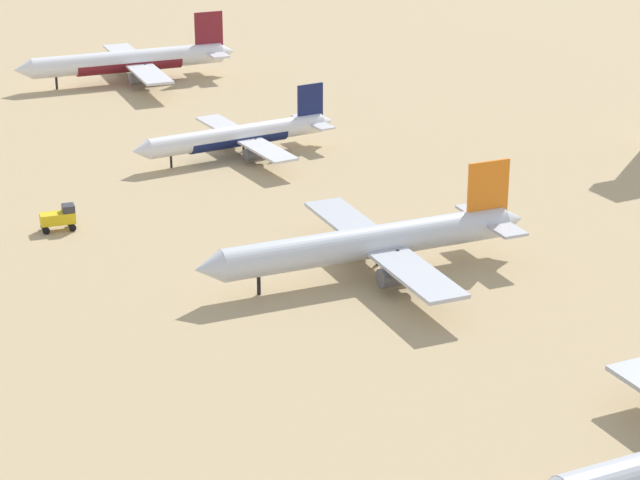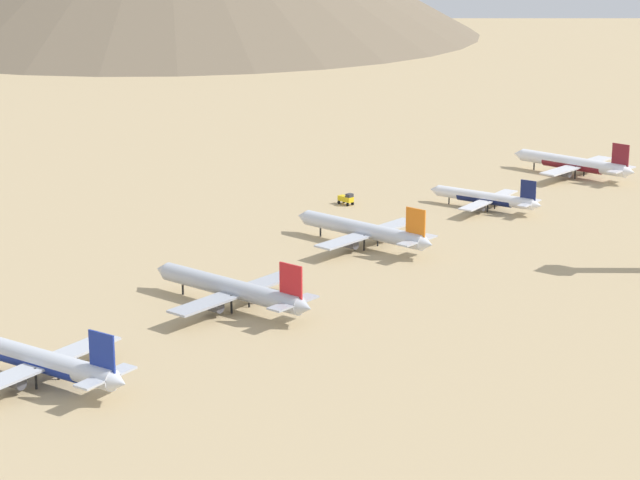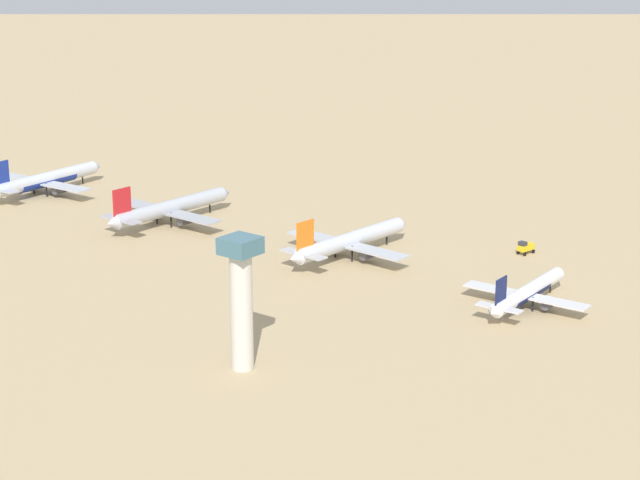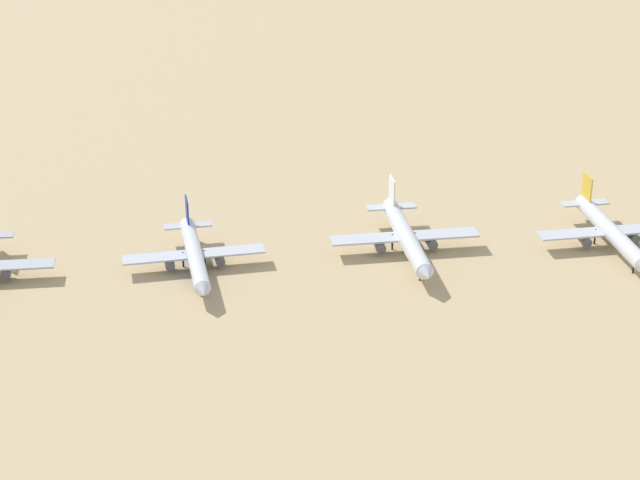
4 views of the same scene
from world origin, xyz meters
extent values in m
cylinder|color=#4C4C54|center=(-2.93, 8.97, 2.63)|extent=(5.20, 2.96, 2.80)
cylinder|color=silver|center=(-1.58, 61.84, 5.05)|extent=(43.45, 6.90, 4.57)
cone|color=silver|center=(21.94, 63.11, 5.05)|extent=(4.08, 4.68, 4.48)
cone|color=silver|center=(-24.86, 60.58, 5.05)|extent=(3.58, 4.29, 4.11)
cube|color=navy|center=(-20.54, 60.81, 10.40)|extent=(6.62, 0.78, 8.41)
cube|color=#B6BBC5|center=(-21.26, 60.77, 5.50)|extent=(4.62, 14.61, 0.43)
cube|color=#B6BBC5|center=(-3.38, 61.74, 4.25)|extent=(8.21, 41.13, 0.54)
cylinder|color=#4C4C54|center=(-2.81, 68.99, 2.60)|extent=(5.19, 3.03, 2.76)
cylinder|color=#4C4C54|center=(-2.03, 54.59, 2.60)|extent=(5.19, 3.03, 2.76)
cylinder|color=black|center=(14.83, 62.73, 2.30)|extent=(0.53, 0.53, 4.59)
cylinder|color=black|center=(-4.75, 64.80, 2.30)|extent=(0.53, 0.53, 4.59)
cylinder|color=black|center=(-4.41, 58.56, 2.30)|extent=(0.53, 0.53, 4.59)
cylinder|color=navy|center=(-1.58, 61.84, 4.71)|extent=(24.01, 5.86, 4.58)
cylinder|color=silver|center=(-3.50, 124.28, 5.49)|extent=(47.08, 5.18, 4.97)
cone|color=silver|center=(22.12, 124.39, 5.49)|extent=(4.20, 4.89, 4.87)
cone|color=silver|center=(-28.86, 124.16, 5.49)|extent=(3.68, 4.49, 4.47)
cube|color=white|center=(-24.15, 124.18, 11.31)|extent=(7.19, 0.49, 9.15)
cube|color=#B6BBC5|center=(-24.94, 124.18, 5.99)|extent=(4.25, 15.70, 0.47)
cube|color=#B6BBC5|center=(-5.46, 124.27, 4.62)|extent=(6.74, 44.47, 0.59)
cylinder|color=#4C4C54|center=(-4.45, 132.11, 2.82)|extent=(5.50, 3.03, 3.01)
cylinder|color=#4C4C54|center=(-4.38, 116.43, 2.82)|extent=(5.50, 3.03, 3.01)
cylinder|color=black|center=(14.38, 124.36, 2.50)|extent=(0.58, 0.58, 4.99)
cylinder|color=black|center=(-6.78, 127.66, 2.50)|extent=(0.58, 0.58, 4.99)
cylinder|color=black|center=(-6.75, 120.86, 2.50)|extent=(0.58, 0.58, 4.99)
cylinder|color=white|center=(-3.50, 124.28, 5.12)|extent=(25.90, 5.09, 4.98)
cylinder|color=silver|center=(1.67, 185.56, 5.32)|extent=(45.71, 5.57, 4.82)
cone|color=silver|center=(-22.92, 185.16, 5.32)|extent=(3.62, 4.39, 4.34)
cube|color=gold|center=(-18.36, 185.23, 10.97)|extent=(6.98, 0.56, 8.87)
cube|color=#B6BBC5|center=(-19.12, 185.22, 5.81)|extent=(4.31, 15.28, 0.46)
cube|color=#B6BBC5|center=(-0.23, 185.53, 4.48)|extent=(7.05, 43.20, 0.57)
cylinder|color=#4C4C54|center=(0.65, 193.16, 2.74)|extent=(5.37, 3.00, 2.92)
cylinder|color=#4C4C54|center=(0.90, 177.94, 2.74)|extent=(5.37, 3.00, 2.92)
cylinder|color=black|center=(19.01, 185.85, 2.42)|extent=(0.56, 0.56, 4.84)
cylinder|color=black|center=(-1.56, 188.81, 2.42)|extent=(0.56, 0.56, 4.84)
cylinder|color=black|center=(-1.45, 182.22, 2.42)|extent=(0.56, 0.56, 4.84)
camera|label=1|loc=(82.17, 75.86, 67.19)|focal=69.97mm
camera|label=2|loc=(-195.02, 218.50, 98.24)|focal=70.09mm
camera|label=3|loc=(-244.39, -247.07, 96.36)|focal=65.12mm
camera|label=4|loc=(288.00, 54.33, 143.60)|focal=62.63mm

